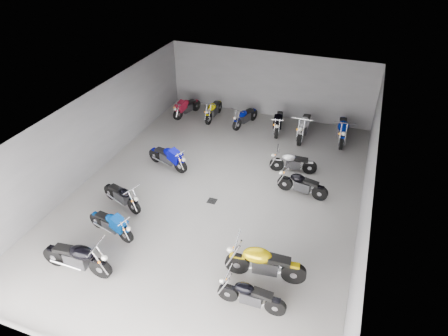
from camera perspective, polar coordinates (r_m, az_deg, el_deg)
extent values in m
plane|color=gray|center=(14.68, -0.99, -3.60)|extent=(14.00, 14.00, 0.00)
cube|color=gray|center=(19.77, 6.46, 11.79)|extent=(10.00, 0.10, 3.20)
cube|color=gray|center=(16.05, -18.00, 4.90)|extent=(0.10, 14.00, 3.20)
cube|color=gray|center=(13.10, 19.81, -2.41)|extent=(0.10, 14.00, 3.20)
cube|color=black|center=(12.99, -1.13, 7.79)|extent=(10.00, 14.00, 0.04)
cube|color=black|center=(14.31, -1.72, -4.72)|extent=(0.32, 0.32, 0.01)
cylinder|color=black|center=(12.04, -17.20, -13.52)|extent=(0.68, 0.16, 0.68)
cylinder|color=black|center=(12.84, -23.02, -11.47)|extent=(0.68, 0.19, 0.68)
cube|color=#2D2D30|center=(12.35, -20.31, -12.13)|extent=(0.70, 0.34, 0.42)
ellipsoid|color=black|center=(12.00, -19.72, -11.31)|extent=(0.74, 0.45, 0.38)
cube|color=black|center=(12.33, -21.86, -10.71)|extent=(0.66, 0.32, 0.19)
cylinder|color=black|center=(12.94, -13.85, -9.24)|extent=(0.57, 0.23, 0.56)
cylinder|color=black|center=(13.72, -17.65, -7.09)|extent=(0.58, 0.25, 0.56)
cube|color=#2D2D30|center=(13.26, -15.87, -7.85)|extent=(0.62, 0.38, 0.35)
ellipsoid|color=navy|center=(12.96, -15.47, -7.25)|extent=(0.66, 0.47, 0.32)
cube|color=black|center=(13.28, -16.87, -6.58)|extent=(0.58, 0.36, 0.16)
cylinder|color=black|center=(13.95, -12.71, -5.38)|extent=(0.58, 0.30, 0.57)
cylinder|color=black|center=(14.82, -15.90, -3.31)|extent=(0.58, 0.31, 0.57)
cube|color=#2D2D30|center=(14.33, -14.41, -4.04)|extent=(0.63, 0.44, 0.36)
ellipsoid|color=black|center=(14.03, -14.07, -3.43)|extent=(0.69, 0.53, 0.32)
cube|color=black|center=(14.38, -15.24, -2.80)|extent=(0.59, 0.41, 0.16)
cylinder|color=black|center=(15.71, -6.23, 0.29)|extent=(0.61, 0.28, 0.60)
cylinder|color=black|center=(16.53, -9.76, 1.82)|extent=(0.62, 0.30, 0.60)
cube|color=#2D2D30|center=(16.06, -8.06, 1.36)|extent=(0.66, 0.44, 0.37)
ellipsoid|color=#05079E|center=(15.78, -7.60, 2.05)|extent=(0.72, 0.54, 0.34)
cube|color=black|center=(16.11, -8.92, 2.48)|extent=(0.62, 0.41, 0.17)
cylinder|color=black|center=(11.05, 0.58, -17.38)|extent=(0.57, 0.12, 0.57)
cylinder|color=black|center=(10.86, 7.36, -19.04)|extent=(0.57, 0.14, 0.57)
cube|color=#2D2D30|center=(10.87, 3.94, -17.95)|extent=(0.58, 0.27, 0.35)
ellipsoid|color=black|center=(10.68, 2.96, -16.74)|extent=(0.60, 0.36, 0.32)
cube|color=black|center=(10.64, 5.53, -17.49)|extent=(0.54, 0.25, 0.16)
cylinder|color=black|center=(11.64, 1.91, -13.48)|extent=(0.71, 0.23, 0.70)
cylinder|color=black|center=(11.56, 9.92, -14.59)|extent=(0.72, 0.25, 0.70)
cube|color=#2D2D30|center=(11.49, 5.92, -13.69)|extent=(0.75, 0.42, 0.44)
ellipsoid|color=#C9A807|center=(11.25, 4.78, -12.30)|extent=(0.80, 0.53, 0.39)
cube|color=black|center=(11.25, 7.83, -12.88)|extent=(0.70, 0.39, 0.20)
cylinder|color=black|center=(14.85, 8.71, -2.16)|extent=(0.59, 0.19, 0.58)
cylinder|color=black|center=(14.60, 13.53, -3.49)|extent=(0.59, 0.20, 0.58)
cube|color=#2D2D30|center=(14.66, 11.13, -2.54)|extent=(0.61, 0.34, 0.36)
ellipsoid|color=black|center=(14.54, 10.51, -1.42)|extent=(0.65, 0.43, 0.32)
cube|color=black|center=(14.46, 12.32, -2.03)|extent=(0.58, 0.32, 0.16)
cylinder|color=black|center=(15.88, 7.54, 0.53)|extent=(0.57, 0.22, 0.56)
cylinder|color=black|center=(15.92, 12.12, 0.09)|extent=(0.58, 0.23, 0.56)
cube|color=#2D2D30|center=(15.84, 9.86, 0.58)|extent=(0.61, 0.36, 0.35)
ellipsoid|color=#B4B4B8|center=(15.69, 9.26, 1.51)|extent=(0.65, 0.46, 0.32)
cube|color=black|center=(15.72, 10.97, 1.23)|extent=(0.57, 0.34, 0.16)
cylinder|color=black|center=(19.78, -6.58, 7.64)|extent=(0.29, 0.58, 0.57)
cylinder|color=black|center=(20.62, -4.05, 8.91)|extent=(0.31, 0.59, 0.57)
cube|color=#2D2D30|center=(20.16, -5.30, 8.52)|extent=(0.44, 0.64, 0.36)
ellipsoid|color=#A3152E|center=(19.91, -5.74, 9.07)|extent=(0.53, 0.69, 0.32)
cube|color=black|center=(20.24, -4.78, 9.44)|extent=(0.41, 0.60, 0.16)
cylinder|color=black|center=(19.21, -2.21, 7.07)|extent=(0.13, 0.61, 0.61)
cylinder|color=black|center=(20.36, -0.79, 8.70)|extent=(0.15, 0.61, 0.61)
cube|color=#2D2D30|center=(19.74, -1.48, 8.16)|extent=(0.29, 0.62, 0.38)
ellipsoid|color=yellow|center=(19.44, -1.72, 8.72)|extent=(0.39, 0.65, 0.34)
cube|color=black|center=(19.89, -1.18, 9.20)|extent=(0.27, 0.58, 0.17)
cylinder|color=black|center=(18.68, 1.87, 6.22)|extent=(0.29, 0.59, 0.58)
cylinder|color=black|center=(19.64, 4.15, 7.59)|extent=(0.30, 0.59, 0.58)
cube|color=#2D2D30|center=(19.12, 3.04, 7.16)|extent=(0.44, 0.64, 0.36)
ellipsoid|color=#010B83|center=(18.84, 2.72, 7.74)|extent=(0.53, 0.69, 0.32)
cube|color=black|center=(19.22, 3.57, 8.13)|extent=(0.41, 0.60, 0.16)
cylinder|color=black|center=(18.16, 7.52, 5.15)|extent=(0.21, 0.63, 0.62)
cylinder|color=black|center=(19.41, 8.00, 7.07)|extent=(0.23, 0.63, 0.62)
cube|color=#2D2D30|center=(18.74, 7.79, 6.40)|extent=(0.37, 0.66, 0.39)
ellipsoid|color=black|center=(18.41, 7.79, 6.97)|extent=(0.47, 0.70, 0.35)
cube|color=black|center=(18.89, 7.96, 7.55)|extent=(0.35, 0.62, 0.18)
cylinder|color=black|center=(17.75, 10.82, 4.28)|extent=(0.15, 0.71, 0.71)
cylinder|color=black|center=(19.17, 11.78, 6.47)|extent=(0.17, 0.71, 0.71)
cube|color=#2D2D30|center=(18.41, 11.35, 5.72)|extent=(0.34, 0.72, 0.44)
ellipsoid|color=#AFB0B6|center=(18.03, 11.33, 6.39)|extent=(0.45, 0.76, 0.40)
cube|color=black|center=(18.58, 11.67, 7.05)|extent=(0.31, 0.68, 0.20)
cylinder|color=black|center=(17.85, 16.44, 3.61)|extent=(0.22, 0.72, 0.71)
cylinder|color=black|center=(19.27, 16.48, 5.91)|extent=(0.24, 0.72, 0.71)
cube|color=#2D2D30|center=(18.51, 16.51, 5.10)|extent=(0.41, 0.75, 0.44)
ellipsoid|color=#041C90|center=(18.13, 16.69, 5.73)|extent=(0.52, 0.80, 0.40)
cube|color=black|center=(18.69, 16.67, 6.43)|extent=(0.38, 0.70, 0.20)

